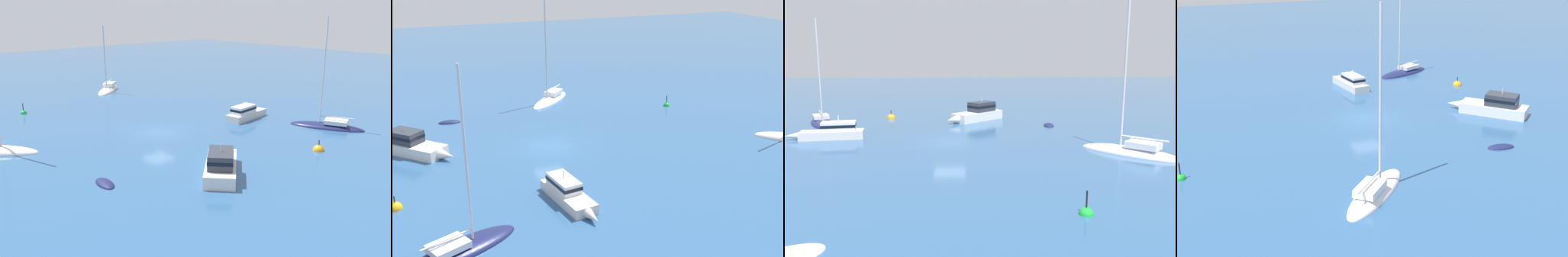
% 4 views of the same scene
% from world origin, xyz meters
% --- Properties ---
extents(ground_plane, '(160.00, 160.00, 0.00)m').
position_xyz_m(ground_plane, '(0.00, 0.00, 0.00)').
color(ground_plane, '#2D5684').
extents(launch, '(5.80, 6.18, 2.39)m').
position_xyz_m(launch, '(-10.75, 2.74, 0.75)').
color(launch, silver).
rests_on(launch, ground).
extents(ketch, '(7.14, 4.58, 10.69)m').
position_xyz_m(ketch, '(-9.42, -12.95, 0.13)').
color(ketch, '#191E4C').
rests_on(ketch, ground).
extents(skiff, '(2.20, 1.21, 0.49)m').
position_xyz_m(skiff, '(-6.94, 9.55, 0.00)').
color(skiff, '#191E4C').
rests_on(skiff, ground).
extents(sailboat, '(6.46, 6.60, 11.93)m').
position_xyz_m(sailboat, '(4.43, 13.02, 0.17)').
color(sailboat, white).
rests_on(sailboat, ground).
extents(powerboat, '(2.29, 6.41, 1.95)m').
position_xyz_m(powerboat, '(-2.03, -9.77, 0.61)').
color(powerboat, silver).
rests_on(powerboat, ground).
extents(channel_buoy, '(0.90, 0.90, 1.31)m').
position_xyz_m(channel_buoy, '(-12.53, -6.53, 0.00)').
color(channel_buoy, orange).
rests_on(channel_buoy, ground).
extents(mooring_buoy, '(0.67, 0.67, 1.46)m').
position_xyz_m(mooring_buoy, '(15.28, 6.44, 0.01)').
color(mooring_buoy, green).
rests_on(mooring_buoy, ground).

